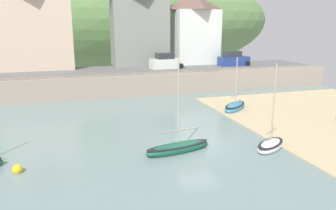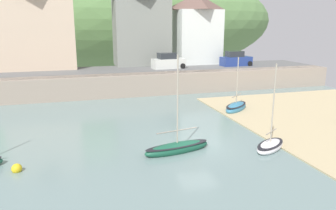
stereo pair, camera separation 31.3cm
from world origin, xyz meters
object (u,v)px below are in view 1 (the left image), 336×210
(waterfront_building_right, at_px, (194,28))
(parked_car_near_slipway, at_px, (166,62))
(rowboat_small_beached, at_px, (270,145))
(parked_car_by_wall, at_px, (233,60))
(mooring_buoy, at_px, (18,169))
(waterfront_building_left, at_px, (34,23))
(sailboat_nearest_shore, at_px, (235,107))
(waterfront_building_centre, at_px, (139,22))
(fishing_boat_green, at_px, (178,148))
(church_with_spire, at_px, (194,2))

(waterfront_building_right, distance_m, parked_car_near_slipway, 8.14)
(rowboat_small_beached, relative_size, parked_car_by_wall, 1.34)
(mooring_buoy, bearing_deg, rowboat_small_beached, -3.76)
(waterfront_building_left, bearing_deg, mooring_buoy, -88.87)
(waterfront_building_left, distance_m, sailboat_nearest_shore, 26.42)
(waterfront_building_centre, distance_m, parked_car_near_slipway, 7.03)
(fishing_boat_green, height_order, mooring_buoy, fishing_boat_green)
(rowboat_small_beached, bearing_deg, fishing_boat_green, 133.64)
(waterfront_building_centre, xyz_separation_m, rowboat_small_beached, (2.57, -27.06, -7.81))
(waterfront_building_left, xyz_separation_m, waterfront_building_right, (20.89, 0.00, -0.66))
(sailboat_nearest_shore, xyz_separation_m, mooring_buoy, (-17.62, -8.40, -0.15))
(waterfront_building_left, distance_m, parked_car_near_slipway, 16.74)
(waterfront_building_right, bearing_deg, parked_car_by_wall, -48.72)
(rowboat_small_beached, xyz_separation_m, fishing_boat_green, (-5.86, 1.25, 0.03))
(parked_car_near_slipway, distance_m, mooring_buoy, 26.40)
(sailboat_nearest_shore, bearing_deg, mooring_buoy, 164.49)
(church_with_spire, height_order, fishing_boat_green, church_with_spire)
(waterfront_building_centre, xyz_separation_m, waterfront_building_right, (7.83, 0.00, -0.82))
(waterfront_building_right, height_order, rowboat_small_beached, waterfront_building_right)
(waterfront_building_centre, xyz_separation_m, church_with_spire, (9.32, 4.00, 2.98))
(fishing_boat_green, height_order, sailboat_nearest_shore, fishing_boat_green)
(waterfront_building_right, relative_size, rowboat_small_beached, 1.69)
(church_with_spire, distance_m, parked_car_by_wall, 11.82)
(church_with_spire, distance_m, fishing_boat_green, 34.11)
(mooring_buoy, bearing_deg, waterfront_building_centre, 64.30)
(waterfront_building_right, bearing_deg, mooring_buoy, -128.01)
(waterfront_building_right, height_order, parked_car_near_slipway, waterfront_building_right)
(waterfront_building_left, relative_size, fishing_boat_green, 1.74)
(waterfront_building_centre, distance_m, rowboat_small_beached, 28.28)
(sailboat_nearest_shore, height_order, mooring_buoy, sailboat_nearest_shore)
(waterfront_building_centre, bearing_deg, fishing_boat_green, -97.26)
(waterfront_building_left, bearing_deg, rowboat_small_beached, -59.99)
(fishing_boat_green, bearing_deg, mooring_buoy, 170.76)
(fishing_boat_green, bearing_deg, waterfront_building_centre, 71.92)
(waterfront_building_centre, xyz_separation_m, sailboat_nearest_shore, (5.08, -17.66, -7.74))
(church_with_spire, distance_m, sailboat_nearest_shore, 24.54)
(church_with_spire, xyz_separation_m, rowboat_small_beached, (-6.75, -31.06, -10.79))
(rowboat_small_beached, height_order, parked_car_near_slipway, rowboat_small_beached)
(parked_car_by_wall, bearing_deg, waterfront_building_right, 128.08)
(waterfront_building_left, height_order, fishing_boat_green, waterfront_building_left)
(fishing_boat_green, relative_size, parked_car_by_wall, 1.49)
(waterfront_building_right, relative_size, fishing_boat_green, 1.52)
(waterfront_building_right, xyz_separation_m, mooring_buoy, (-20.38, -26.07, -7.07))
(rowboat_small_beached, bearing_deg, waterfront_building_right, 44.66)
(rowboat_small_beached, distance_m, mooring_buoy, 15.15)
(church_with_spire, bearing_deg, waterfront_building_right, -110.42)
(waterfront_building_centre, bearing_deg, church_with_spire, 23.22)
(waterfront_building_left, distance_m, waterfront_building_right, 20.90)
(waterfront_building_left, relative_size, waterfront_building_right, 1.14)
(parked_car_by_wall, bearing_deg, sailboat_nearest_shore, -120.20)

